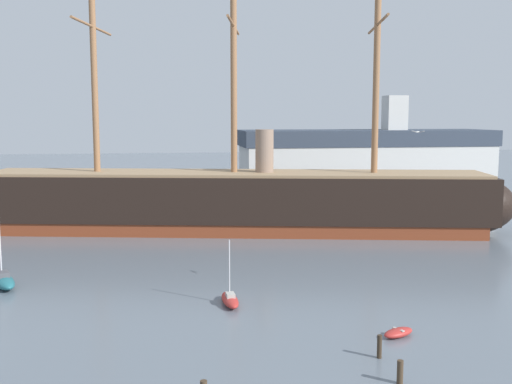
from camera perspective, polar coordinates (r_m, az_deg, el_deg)
tall_ship at (r=70.42m, az=-2.06°, el=-0.77°), size 69.51×20.81×33.77m
dinghy_foreground_right at (r=38.98m, az=13.25°, el=-12.76°), size 2.45×1.84×0.53m
sailboat_near_centre at (r=44.00m, az=-2.46°, el=-10.06°), size 1.29×3.66×4.69m
sailboat_mid_left at (r=52.34m, az=-22.75°, el=-7.63°), size 3.50×5.22×6.57m
sailboat_far_right at (r=80.97m, az=16.14°, el=-2.34°), size 3.94×2.68×4.97m
dinghy_distant_centre at (r=89.28m, az=-4.61°, el=-1.30°), size 1.74×2.54×0.55m
mooring_piling_left_pair at (r=35.48m, az=11.54°, el=-14.07°), size 0.27×0.27×1.33m
mooring_piling_right_pair at (r=32.63m, az=13.41°, el=-16.17°), size 0.32×0.32×1.23m
dockside_warehouse_right at (r=96.76m, az=10.30°, el=2.45°), size 42.56×13.12×16.55m
seagull_in_flight at (r=42.82m, az=14.98°, el=5.49°), size 0.53×1.05×0.13m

